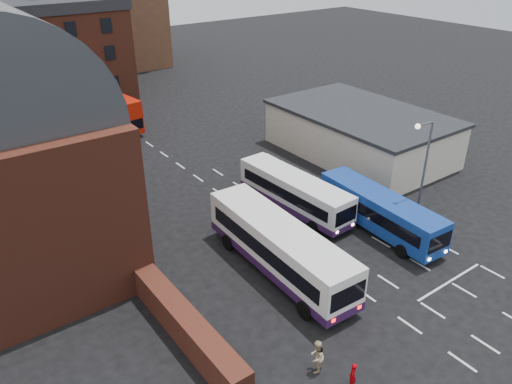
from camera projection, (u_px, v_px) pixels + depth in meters
ground at (355, 287)px, 29.69m from camera, size 180.00×180.00×0.00m
forecourt_wall at (187, 328)px, 25.36m from camera, size 1.20×10.00×1.80m
cream_building at (360, 132)px, 46.56m from camera, size 10.40×16.40×4.25m
brick_terrace at (27, 63)px, 56.86m from camera, size 22.00×10.00×11.00m
castle_keep at (74, 25)px, 77.21m from camera, size 22.00×22.00×12.00m
bus_white_outbound at (279, 245)px, 30.25m from camera, size 3.39×12.09×3.27m
bus_white_inbound at (294, 190)px, 37.24m from camera, size 2.95×10.29×2.78m
bus_blue at (380, 210)px, 34.65m from camera, size 2.99×10.26×2.77m
bus_red_double at (110, 110)px, 52.96m from camera, size 3.43×9.67×3.79m
street_lamp at (422, 166)px, 33.52m from camera, size 1.63×0.36×8.02m
pedestrian_red at (352, 376)px, 22.90m from camera, size 0.61×0.57×1.40m
pedestrian_beige at (317, 357)px, 23.67m from camera, size 1.09×1.01×1.79m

